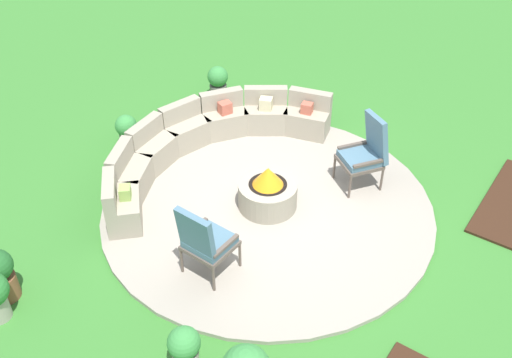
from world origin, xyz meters
name	(u,v)px	position (x,y,z in m)	size (l,w,h in m)	color
ground_plane	(267,209)	(0.00, 0.00, 0.00)	(24.00, 24.00, 0.00)	#387A2D
patio_circle	(267,207)	(0.00, 0.00, 0.03)	(4.71, 4.71, 0.06)	#9E9384
fire_pit	(268,192)	(0.00, 0.00, 0.31)	(0.84, 0.84, 0.67)	#9E937F
curved_stone_bench	(203,141)	(0.43, 1.50, 0.35)	(4.04, 2.13, 0.72)	#9E937F
lounge_chair_front_left	(205,240)	(-1.52, -0.09, 0.62)	(0.60, 0.58, 1.08)	brown
lounge_chair_front_right	(366,151)	(1.25, -0.87, 0.63)	(0.77, 0.80, 1.15)	brown
potted_plant_0	(218,81)	(2.11, 2.49, 0.34)	(0.37, 0.37, 0.62)	#605B56
potted_plant_4	(184,348)	(-2.69, -0.73, 0.32)	(0.36, 0.36, 0.58)	#A89E8E
potted_plant_5	(127,130)	(0.00, 2.72, 0.33)	(0.35, 0.35, 0.60)	#A89E8E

